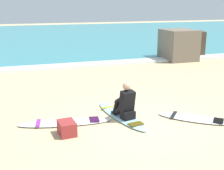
{
  "coord_description": "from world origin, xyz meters",
  "views": [
    {
      "loc": [
        -2.89,
        -6.49,
        2.92
      ],
      "look_at": [
        -0.15,
        1.73,
        0.55
      ],
      "focal_mm": 47.95,
      "sensor_mm": 36.0,
      "label": 1
    }
  ],
  "objects": [
    {
      "name": "ground_plane",
      "position": [
        0.0,
        0.0,
        0.0
      ],
      "size": [
        80.0,
        80.0,
        0.0
      ],
      "primitive_type": "plane",
      "color": "#CCB584"
    },
    {
      "name": "sea",
      "position": [
        0.0,
        21.06,
        0.05
      ],
      "size": [
        80.0,
        28.0,
        0.1
      ],
      "primitive_type": "cube",
      "color": "teal",
      "rests_on": "ground"
    },
    {
      "name": "breaking_foam",
      "position": [
        0.0,
        7.36,
        0.06
      ],
      "size": [
        80.0,
        0.9,
        0.11
      ],
      "primitive_type": "cube",
      "color": "white",
      "rests_on": "ground"
    },
    {
      "name": "surfboard_main",
      "position": [
        -0.3,
        0.52,
        0.04
      ],
      "size": [
        0.9,
        2.41,
        0.08
      ],
      "color": "#9ED1E5",
      "rests_on": "ground"
    },
    {
      "name": "surfer_seated",
      "position": [
        -0.27,
        0.29,
        0.44
      ],
      "size": [
        0.48,
        0.75,
        0.95
      ],
      "color": "black",
      "rests_on": "surfboard_main"
    },
    {
      "name": "surfboard_spare_near",
      "position": [
        -1.8,
        0.51,
        0.04
      ],
      "size": [
        2.37,
        0.87,
        0.08
      ],
      "color": "silver",
      "rests_on": "ground"
    },
    {
      "name": "surfboard_spare_far",
      "position": [
        1.43,
        -0.28,
        0.04
      ],
      "size": [
        1.75,
        1.63,
        0.08
      ],
      "color": "silver",
      "rests_on": "ground"
    },
    {
      "name": "rock_outcrop_distant",
      "position": [
        6.0,
        7.79,
        0.68
      ],
      "size": [
        3.14,
        2.83,
        1.59
      ],
      "color": "brown",
      "rests_on": "ground"
    },
    {
      "name": "beach_bag",
      "position": [
        -1.86,
        -0.15,
        0.16
      ],
      "size": [
        0.4,
        0.51,
        0.32
      ],
      "primitive_type": "cube",
      "rotation": [
        0.0,
        0.0,
        0.08
      ],
      "color": "maroon",
      "rests_on": "ground"
    }
  ]
}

